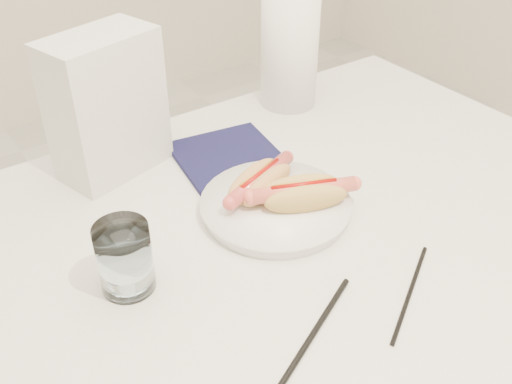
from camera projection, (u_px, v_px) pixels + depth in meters
table at (268, 266)px, 0.88m from camera, size 1.20×0.80×0.75m
plate at (275, 208)px, 0.88m from camera, size 0.25×0.25×0.02m
hotdog_left at (260, 182)px, 0.89m from camera, size 0.15×0.10×0.04m
hotdog_right at (303, 194)px, 0.86m from camera, size 0.15×0.10×0.04m
water_glass at (125, 258)px, 0.73m from camera, size 0.07×0.07×0.10m
chopstick_near at (306, 346)px, 0.68m from camera, size 0.23×0.11×0.01m
chopstick_far at (410, 292)px, 0.75m from camera, size 0.16×0.10×0.01m
napkin_box at (107, 106)px, 0.92m from camera, size 0.19×0.14×0.23m
navy_napkin at (228, 156)px, 1.01m from camera, size 0.19×0.19×0.01m
paper_towel_roll at (290, 43)px, 1.12m from camera, size 0.11×0.11×0.25m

